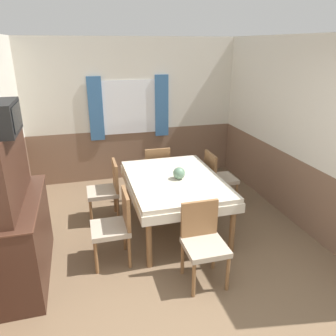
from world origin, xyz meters
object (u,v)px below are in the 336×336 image
(vase, at_px, (179,173))
(chair_left_far, at_px, (107,188))
(chair_head_window, at_px, (156,169))
(dining_table, at_px, (174,185))
(chair_head_near, at_px, (203,240))
(chair_left_near, at_px, (115,224))
(sideboard, at_px, (19,219))
(chair_right_far, at_px, (218,176))
(tv, at_px, (0,118))

(vase, bearing_deg, chair_left_far, 147.81)
(chair_head_window, height_order, vase, vase)
(dining_table, xyz_separation_m, chair_head_near, (0.00, -1.10, -0.18))
(chair_left_near, xyz_separation_m, vase, (0.92, 0.47, 0.37))
(chair_head_window, bearing_deg, vase, -87.68)
(chair_left_far, height_order, chair_left_near, same)
(sideboard, bearing_deg, chair_right_far, 20.89)
(chair_head_window, xyz_separation_m, sideboard, (-1.89, -1.64, 0.22))
(chair_left_far, bearing_deg, chair_head_window, -56.55)
(chair_left_near, bearing_deg, chair_head_window, -28.21)
(chair_left_far, height_order, vase, vase)
(chair_left_near, distance_m, vase, 1.10)
(dining_table, distance_m, tv, 2.31)
(chair_left_far, xyz_separation_m, sideboard, (-1.02, -1.06, 0.22))
(chair_head_near, bearing_deg, chair_left_near, -33.45)
(sideboard, distance_m, tv, 1.15)
(dining_table, distance_m, chair_head_near, 1.12)
(vase, bearing_deg, chair_head_window, 92.32)
(chair_head_window, relative_size, chair_head_near, 1.00)
(chair_left_far, distance_m, chair_left_near, 1.05)
(dining_table, xyz_separation_m, tv, (-1.85, -0.71, 1.17))
(chair_left_near, bearing_deg, sideboard, 90.20)
(dining_table, bearing_deg, chair_right_far, 31.04)
(dining_table, relative_size, chair_left_near, 1.90)
(chair_left_near, height_order, sideboard, sideboard)
(chair_head_window, bearing_deg, dining_table, -90.00)
(tv, bearing_deg, chair_head_window, 44.31)
(dining_table, xyz_separation_m, chair_left_near, (-0.88, -0.53, -0.18))
(chair_left_near, height_order, vase, vase)
(chair_left_near, xyz_separation_m, tv, (-0.98, -0.18, 1.35))
(chair_right_far, bearing_deg, sideboard, -69.11)
(dining_table, relative_size, chair_left_far, 1.90)
(chair_head_window, xyz_separation_m, tv, (-1.85, -1.81, 1.35))
(chair_right_far, relative_size, chair_head_window, 1.00)
(chair_head_window, distance_m, chair_head_near, 2.21)
(tv, bearing_deg, vase, 18.93)
(dining_table, relative_size, tv, 3.13)
(chair_head_window, bearing_deg, chair_left_far, -146.55)
(chair_right_far, xyz_separation_m, tv, (-2.73, -1.23, 1.35))
(dining_table, distance_m, sideboard, 1.97)
(dining_table, distance_m, vase, 0.20)
(dining_table, bearing_deg, chair_head_window, 90.00)
(chair_left_far, bearing_deg, vase, -122.19)
(chair_head_window, height_order, tv, tv)
(chair_head_near, bearing_deg, dining_table, -90.00)
(chair_head_window, distance_m, tv, 2.92)
(dining_table, xyz_separation_m, chair_right_far, (0.88, 0.53, -0.18))
(chair_right_far, height_order, vase, vase)
(sideboard, bearing_deg, chair_head_window, 40.80)
(dining_table, height_order, sideboard, sideboard)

